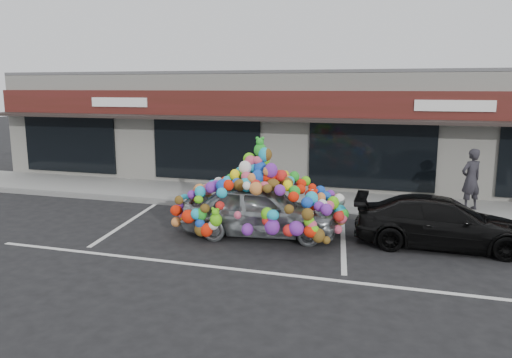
% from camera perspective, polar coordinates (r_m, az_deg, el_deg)
% --- Properties ---
extents(ground, '(90.00, 90.00, 0.00)m').
position_cam_1_polar(ground, '(12.89, -2.71, -6.37)').
color(ground, black).
rests_on(ground, ground).
extents(shop_building, '(24.00, 7.20, 4.31)m').
position_cam_1_polar(shop_building, '(20.53, 5.32, 6.07)').
color(shop_building, silver).
rests_on(shop_building, ground).
extents(sidewalk, '(26.00, 3.00, 0.15)m').
position_cam_1_polar(sidewalk, '(16.56, 2.00, -2.28)').
color(sidewalk, gray).
rests_on(sidewalk, ground).
extents(kerb, '(26.00, 0.18, 0.16)m').
position_cam_1_polar(kerb, '(15.15, 0.51, -3.48)').
color(kerb, slate).
rests_on(kerb, ground).
extents(parking_stripe_left, '(0.73, 4.37, 0.01)m').
position_cam_1_polar(parking_stripe_left, '(14.42, -14.52, -4.85)').
color(parking_stripe_left, silver).
rests_on(parking_stripe_left, ground).
extents(parking_stripe_mid, '(0.73, 4.37, 0.01)m').
position_cam_1_polar(parking_stripe_mid, '(12.45, 9.93, -7.12)').
color(parking_stripe_mid, silver).
rests_on(parking_stripe_mid, ground).
extents(lane_line, '(14.00, 0.12, 0.01)m').
position_cam_1_polar(lane_line, '(10.25, 3.56, -10.89)').
color(lane_line, silver).
rests_on(lane_line, ground).
extents(toy_car, '(2.86, 4.39, 2.44)m').
position_cam_1_polar(toy_car, '(12.61, 0.56, -2.85)').
color(toy_car, '#989EA2').
rests_on(toy_car, ground).
extents(black_sedan, '(1.74, 4.09, 1.18)m').
position_cam_1_polar(black_sedan, '(12.58, 20.52, -4.69)').
color(black_sedan, black).
rests_on(black_sedan, ground).
extents(pedestrian_a, '(0.79, 0.75, 1.82)m').
position_cam_1_polar(pedestrian_a, '(15.94, 23.36, -0.03)').
color(pedestrian_a, black).
rests_on(pedestrian_a, sidewalk).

